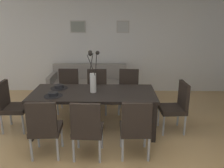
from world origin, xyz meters
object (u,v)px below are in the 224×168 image
at_px(dining_table, 93,96).
at_px(dining_chair_far_right, 97,89).
at_px(framed_picture_center, 123,27).
at_px(bowl_near_right, 59,86).
at_px(dining_chair_head_east, 177,105).
at_px(centerpiece_vase, 93,77).
at_px(framed_picture_left, 78,27).
at_px(dining_chair_near_right, 68,88).
at_px(dining_chair_far_left, 87,127).
at_px(dining_chair_mid_right, 129,89).
at_px(dining_chair_head_west, 10,104).
at_px(bowl_near_left, 53,94).
at_px(dining_chair_mid_left, 135,126).
at_px(dining_chair_near_left, 44,126).
at_px(sofa, 89,86).

relative_size(dining_table, dining_chair_far_right, 2.39).
bearing_deg(framed_picture_center, bowl_near_right, -121.26).
xyz_separation_m(dining_chair_head_east, centerpiece_vase, (-1.50, 0.00, 0.51)).
bearing_deg(centerpiece_vase, framed_picture_left, 104.44).
relative_size(dining_chair_near_right, framed_picture_center, 2.84).
bearing_deg(dining_chair_far_left, dining_chair_mid_right, 68.82).
relative_size(dining_chair_far_right, centerpiece_vase, 1.25).
relative_size(dining_chair_head_west, framed_picture_center, 2.84).
xyz_separation_m(bowl_near_right, framed_picture_left, (0.08, 2.04, 0.96)).
bearing_deg(dining_chair_far_right, dining_chair_near_right, 177.68).
bearing_deg(bowl_near_right, dining_table, -17.95).
height_order(dining_table, bowl_near_left, bowl_near_left).
relative_size(centerpiece_vase, bowl_near_left, 4.32).
relative_size(dining_chair_far_left, dining_chair_mid_left, 1.00).
height_order(dining_chair_near_left, dining_chair_near_right, same).
bearing_deg(dining_chair_far_right, dining_chair_near_left, -109.99).
distance_m(dining_chair_near_right, dining_chair_head_west, 1.27).
bearing_deg(dining_chair_mid_right, dining_chair_near_right, 179.63).
bearing_deg(framed_picture_center, dining_chair_mid_right, -85.76).
bearing_deg(dining_chair_mid_left, dining_chair_head_east, 46.47).
bearing_deg(dining_chair_near_right, dining_chair_head_west, -133.83).
height_order(dining_chair_far_right, centerpiece_vase, centerpiece_vase).
height_order(bowl_near_right, framed_picture_center, framed_picture_center).
bearing_deg(dining_table, dining_chair_near_left, -126.46).
bearing_deg(bowl_near_right, sofa, 76.42).
bearing_deg(dining_chair_near_left, dining_chair_near_right, 89.84).
height_order(dining_chair_far_left, framed_picture_left, framed_picture_left).
height_order(dining_chair_mid_left, centerpiece_vase, centerpiece_vase).
distance_m(sofa, framed_picture_center, 1.76).
distance_m(dining_chair_near_right, dining_chair_mid_right, 1.32).
relative_size(dining_table, dining_chair_mid_right, 2.39).
height_order(dining_chair_far_right, bowl_near_left, dining_chair_far_right).
height_order(dining_table, dining_chair_far_right, dining_chair_far_right).
relative_size(dining_chair_mid_left, framed_picture_left, 2.29).
distance_m(dining_table, bowl_near_right, 0.70).
height_order(dining_chair_far_left, dining_chair_head_east, same).
height_order(bowl_near_left, framed_picture_center, framed_picture_center).
relative_size(bowl_near_right, framed_picture_left, 0.42).
relative_size(dining_chair_mid_left, framed_picture_center, 2.84).
distance_m(dining_chair_near_left, dining_chair_far_left, 0.63).
bearing_deg(dining_chair_near_left, framed_picture_center, 68.65).
bearing_deg(framed_picture_center, sofa, -150.81).
height_order(dining_chair_far_right, dining_chair_head_east, same).
distance_m(dining_chair_head_west, bowl_near_right, 0.93).
distance_m(bowl_near_left, sofa, 2.08).
bearing_deg(dining_chair_far_left, sofa, 95.76).
bearing_deg(dining_chair_mid_right, framed_picture_left, 132.85).
bearing_deg(framed_picture_center, dining_chair_head_east, -67.86).
xyz_separation_m(dining_chair_near_right, dining_chair_mid_right, (1.32, -0.01, 0.00)).
bearing_deg(dining_chair_head_east, sofa, 135.08).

